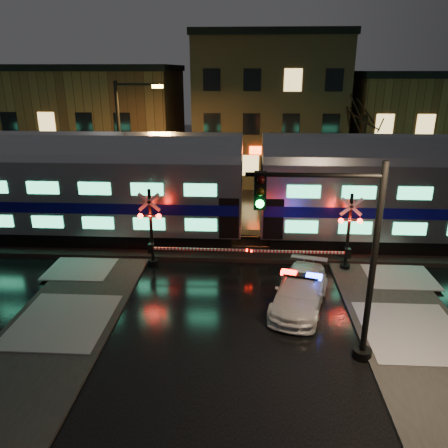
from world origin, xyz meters
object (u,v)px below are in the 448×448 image
at_px(police_car, 300,291).
at_px(crossing_signal_right, 340,240).
at_px(crossing_signal_left, 159,236).
at_px(streetlight, 125,144).
at_px(traffic_light, 340,261).

height_order(police_car, crossing_signal_right, crossing_signal_right).
height_order(crossing_signal_left, streetlight, streetlight).
distance_m(crossing_signal_left, streetlight, 8.14).
xyz_separation_m(crossing_signal_left, traffic_light, (7.11, -6.80, 1.95)).
relative_size(crossing_signal_right, crossing_signal_left, 0.98).
relative_size(police_car, traffic_light, 0.74).
relative_size(crossing_signal_right, streetlight, 0.63).
height_order(crossing_signal_right, streetlight, streetlight).
height_order(police_car, streetlight, streetlight).
bearing_deg(police_car, traffic_light, -62.61).
distance_m(crossing_signal_right, streetlight, 14.01).
xyz_separation_m(police_car, streetlight, (-9.65, 10.17, 4.24)).
bearing_deg(crossing_signal_right, traffic_light, -102.44).
relative_size(police_car, streetlight, 0.58).
distance_m(police_car, streetlight, 14.65).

